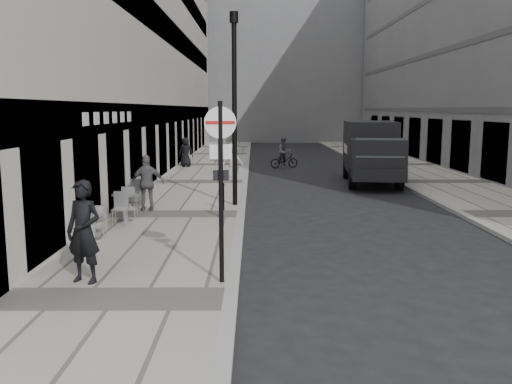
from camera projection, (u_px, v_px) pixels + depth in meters
ground at (221, 383)px, 6.71m from camera, size 120.00×120.00×0.00m
sidewalk at (201, 183)px, 24.49m from camera, size 4.00×60.00×0.12m
far_sidewalk at (443, 183)px, 24.53m from camera, size 4.00×60.00×0.12m
building_left at (136, 5)px, 29.54m from camera, size 4.00×45.00×18.00m
building_far at (263, 40)px, 60.40m from camera, size 24.00×16.00×22.00m
walking_man at (84, 232)px, 10.10m from camera, size 0.82×0.68×1.95m
sign_post at (221, 168)px, 9.92m from camera, size 0.58×0.13×3.38m
lamppost at (234, 100)px, 17.98m from camera, size 0.29×0.29×6.37m
bollard_near at (221, 204)px, 16.38m from camera, size 0.11×0.11×0.80m
bollard_far at (223, 197)px, 17.51m from camera, size 0.11×0.11×0.83m
panel_van at (371, 149)px, 24.53m from camera, size 2.79×6.13×2.80m
cyclist at (284, 156)px, 31.02m from camera, size 1.74×1.04×1.77m
pedestrian_a at (147, 183)px, 17.31m from camera, size 1.11×0.63×1.79m
pedestrian_b at (233, 161)px, 25.74m from camera, size 1.07×0.64×1.62m
pedestrian_c at (186, 152)px, 30.60m from camera, size 0.88×0.64×1.66m
cafe_table_near at (93, 224)px, 13.47m from camera, size 0.62×1.40×0.80m
cafe_table_mid at (139, 190)px, 18.90m from camera, size 0.68×1.53×0.87m
cafe_table_far at (125, 205)px, 15.72m from camera, size 0.73×1.66×0.94m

